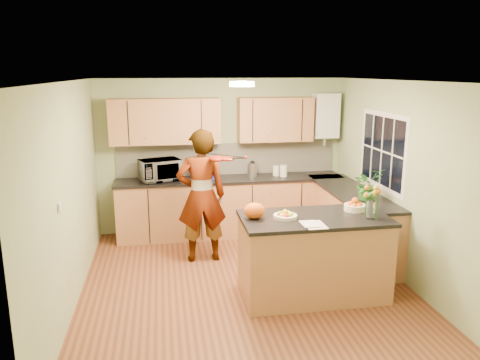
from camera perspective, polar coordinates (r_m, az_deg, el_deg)
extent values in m
plane|color=#5B2E1A|center=(5.96, 0.71, -12.82)|extent=(4.50, 4.50, 0.00)
cube|color=silver|center=(5.36, 0.79, 11.96)|extent=(4.00, 4.50, 0.02)
cube|color=gray|center=(7.71, -2.25, 2.97)|extent=(4.00, 0.02, 2.50)
cube|color=gray|center=(3.45, 7.55, -10.20)|extent=(4.00, 0.02, 2.50)
cube|color=gray|center=(5.54, -20.05, -1.88)|extent=(0.02, 4.50, 2.50)
cube|color=gray|center=(6.20, 19.25, -0.28)|extent=(0.02, 4.50, 2.50)
cube|color=#A86E43|center=(7.62, -1.16, -3.33)|extent=(3.60, 0.60, 0.90)
cube|color=black|center=(7.49, -1.16, 0.10)|extent=(3.64, 0.62, 0.04)
cube|color=#A86E43|center=(7.02, 13.29, -5.14)|extent=(0.60, 2.20, 0.90)
cube|color=black|center=(6.89, 13.42, -1.43)|extent=(0.62, 2.24, 0.04)
cube|color=beige|center=(7.71, -1.50, 2.61)|extent=(3.60, 0.02, 0.52)
cube|color=#A86E43|center=(7.39, -9.11, 7.08)|extent=(1.70, 0.34, 0.70)
cube|color=#A86E43|center=(7.61, 4.29, 7.38)|extent=(1.20, 0.34, 0.70)
cube|color=white|center=(7.86, 10.36, 7.76)|extent=(0.40, 0.30, 0.72)
cylinder|color=#B3B3B7|center=(7.91, 10.24, 4.87)|extent=(0.06, 0.06, 0.20)
cube|color=white|center=(6.66, 16.95, 3.41)|extent=(0.01, 1.30, 1.05)
cube|color=black|center=(6.66, 16.92, 3.41)|extent=(0.01, 1.18, 0.92)
cube|color=white|center=(4.96, -21.12, -3.09)|extent=(0.02, 0.09, 0.09)
cylinder|color=#FFEABF|center=(5.66, 0.23, 11.62)|extent=(0.30, 0.30, 0.06)
cylinder|color=white|center=(5.66, 0.23, 11.92)|extent=(0.10, 0.10, 0.02)
cube|color=#A86E43|center=(5.64, 8.90, -9.35)|extent=(1.66, 0.83, 0.93)
cube|color=black|center=(5.47, 9.08, -4.63)|extent=(1.70, 0.87, 0.04)
cylinder|color=beige|center=(5.36, 5.54, -4.44)|extent=(0.27, 0.27, 0.04)
cylinder|color=beige|center=(5.78, 13.81, -3.28)|extent=(0.26, 0.26, 0.07)
cylinder|color=silver|center=(5.50, 15.68, -3.52)|extent=(0.10, 0.10, 0.21)
ellipsoid|color=#DF5612|center=(5.31, 1.76, -3.75)|extent=(0.26, 0.23, 0.18)
cube|color=silver|center=(5.16, 9.09, -5.41)|extent=(0.22, 0.30, 0.01)
imported|color=#E9A68E|center=(6.46, -4.72, -1.96)|extent=(0.69, 0.47, 1.86)
imported|color=white|center=(7.38, -9.72, 1.20)|extent=(0.70, 0.58, 0.33)
cube|color=navy|center=(7.39, -4.55, 1.07)|extent=(0.38, 0.32, 0.26)
cylinder|color=#B3B3B7|center=(7.56, 1.52, 1.25)|extent=(0.16, 0.16, 0.22)
sphere|color=black|center=(7.53, 1.53, 2.38)|extent=(0.08, 0.08, 0.08)
cylinder|color=beige|center=(7.66, 4.42, 1.14)|extent=(0.13, 0.13, 0.16)
cylinder|color=white|center=(7.61, 5.33, 1.12)|extent=(0.16, 0.16, 0.19)
imported|color=#286722|center=(6.40, 15.30, -0.48)|extent=(0.45, 0.42, 0.43)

